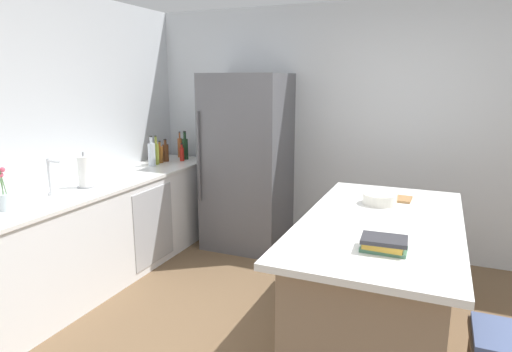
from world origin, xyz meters
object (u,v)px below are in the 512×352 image
(vinegar_bottle, at_px, (180,147))
(mixing_bowl, at_px, (380,199))
(refrigerator, at_px, (247,162))
(paper_towel_roll, at_px, (85,172))
(syrup_bottle, at_px, (166,152))
(cookbook_stack, at_px, (384,244))
(flower_vase, at_px, (4,198))
(soda_bottle, at_px, (152,154))
(wine_bottle, at_px, (185,148))
(cutting_board, at_px, (391,198))
(olive_oil_bottle, at_px, (156,153))
(kitchen_island, at_px, (377,283))
(hot_sauce_bottle, at_px, (182,154))
(sink_faucet, at_px, (51,176))
(whiskey_bottle, at_px, (160,154))

(vinegar_bottle, height_order, mixing_bowl, vinegar_bottle)
(refrigerator, relative_size, paper_towel_roll, 6.06)
(syrup_bottle, bearing_deg, cookbook_stack, -34.30)
(refrigerator, xyz_separation_m, paper_towel_roll, (-0.89, -1.45, 0.10))
(syrup_bottle, xyz_separation_m, cookbook_stack, (2.64, -1.80, -0.06))
(flower_vase, height_order, soda_bottle, soda_bottle)
(wine_bottle, height_order, cutting_board, wine_bottle)
(paper_towel_roll, distance_m, olive_oil_bottle, 1.13)
(wine_bottle, bearing_deg, mixing_bowl, -24.42)
(syrup_bottle, height_order, mixing_bowl, syrup_bottle)
(kitchen_island, height_order, refrigerator, refrigerator)
(hot_sauce_bottle, height_order, cutting_board, hot_sauce_bottle)
(sink_faucet, distance_m, olive_oil_bottle, 1.44)
(vinegar_bottle, xyz_separation_m, hot_sauce_bottle, (0.15, -0.20, -0.04))
(hot_sauce_bottle, xyz_separation_m, whiskey_bottle, (-0.17, -0.19, 0.01))
(kitchen_island, distance_m, cookbook_stack, 0.74)
(vinegar_bottle, height_order, olive_oil_bottle, olive_oil_bottle)
(mixing_bowl, relative_size, cutting_board, 0.80)
(whiskey_bottle, xyz_separation_m, cutting_board, (2.57, -0.59, -0.08))
(wine_bottle, xyz_separation_m, olive_oil_bottle, (-0.13, -0.39, -0.01))
(sink_faucet, relative_size, paper_towel_roll, 0.96)
(refrigerator, bearing_deg, cookbook_stack, -49.08)
(sink_faucet, relative_size, hot_sauce_bottle, 1.48)
(whiskey_bottle, bearing_deg, kitchen_island, -24.35)
(kitchen_island, xyz_separation_m, wine_bottle, (-2.42, 1.46, 0.58))
(paper_towel_roll, distance_m, soda_bottle, 1.03)
(kitchen_island, distance_m, refrigerator, 2.18)
(flower_vase, xyz_separation_m, olive_oil_bottle, (-0.05, 1.88, 0.03))
(flower_vase, relative_size, soda_bottle, 0.98)
(cookbook_stack, bearing_deg, kitchen_island, 98.39)
(hot_sauce_bottle, relative_size, cutting_board, 0.65)
(kitchen_island, relative_size, hot_sauce_bottle, 9.57)
(soda_bottle, distance_m, mixing_bowl, 2.55)
(paper_towel_roll, height_order, syrup_bottle, paper_towel_roll)
(sink_faucet, bearing_deg, paper_towel_roll, 80.63)
(hot_sauce_bottle, relative_size, syrup_bottle, 0.79)
(whiskey_bottle, xyz_separation_m, cookbook_stack, (2.65, -1.70, -0.05))
(mixing_bowl, bearing_deg, cutting_board, 71.38)
(kitchen_island, relative_size, cutting_board, 6.23)
(olive_oil_bottle, bearing_deg, cookbook_stack, -31.53)
(sink_faucet, bearing_deg, kitchen_island, 8.16)
(vinegar_bottle, xyz_separation_m, whiskey_bottle, (-0.01, -0.39, -0.02))
(vinegar_bottle, height_order, syrup_bottle, vinegar_bottle)
(whiskey_bottle, height_order, mixing_bowl, whiskey_bottle)
(vinegar_bottle, xyz_separation_m, cookbook_stack, (2.63, -2.10, -0.08))
(flower_vase, bearing_deg, kitchen_island, 18.00)
(flower_vase, distance_m, cookbook_stack, 2.59)
(syrup_bottle, bearing_deg, wine_bottle, 56.45)
(kitchen_island, height_order, mixing_bowl, mixing_bowl)
(flower_vase, distance_m, whiskey_bottle, 1.98)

